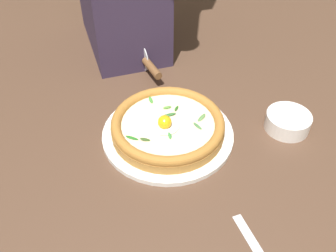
# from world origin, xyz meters

# --- Properties ---
(ground_plane) EXTENTS (2.40, 2.40, 0.03)m
(ground_plane) POSITION_xyz_m (0.00, 0.00, -0.01)
(ground_plane) COLOR brown
(ground_plane) RESTS_ON ground
(pizza_plate) EXTENTS (0.31, 0.31, 0.01)m
(pizza_plate) POSITION_xyz_m (0.05, 0.00, 0.01)
(pizza_plate) COLOR white
(pizza_plate) RESTS_ON ground
(pizza) EXTENTS (0.27, 0.27, 0.06)m
(pizza) POSITION_xyz_m (0.05, 0.00, 0.03)
(pizza) COLOR #B07A37
(pizza) RESTS_ON pizza_plate
(side_bowl) EXTENTS (0.11, 0.11, 0.04)m
(side_bowl) POSITION_xyz_m (-0.21, 0.13, 0.02)
(side_bowl) COLOR white
(side_bowl) RESTS_ON ground
(pizza_cutter) EXTENTS (0.03, 0.15, 0.08)m
(pizza_cutter) POSITION_xyz_m (-0.04, -0.24, 0.04)
(pizza_cutter) COLOR silver
(pizza_cutter) RESTS_ON ground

